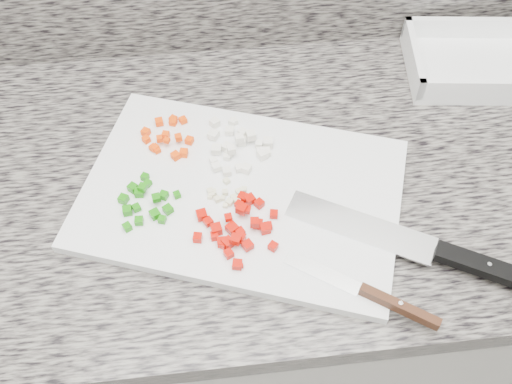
# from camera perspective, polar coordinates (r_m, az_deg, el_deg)

# --- Properties ---
(cabinet) EXTENTS (3.92, 0.62, 0.86)m
(cabinet) POSITION_cam_1_polar(r_m,az_deg,el_deg) (1.31, -0.90, -10.47)
(cabinet) COLOR silver
(cabinet) RESTS_ON ground
(countertop) EXTENTS (3.96, 0.64, 0.04)m
(countertop) POSITION_cam_1_polar(r_m,az_deg,el_deg) (0.93, -1.26, 1.66)
(countertop) COLOR slate
(countertop) RESTS_ON cabinet
(cutting_board) EXTENTS (0.56, 0.46, 0.02)m
(cutting_board) POSITION_cam_1_polar(r_m,az_deg,el_deg) (0.87, -1.45, -0.15)
(cutting_board) COLOR white
(cutting_board) RESTS_ON countertop
(carrot_pile) EXTENTS (0.09, 0.10, 0.02)m
(carrot_pile) POSITION_cam_1_polar(r_m,az_deg,el_deg) (0.94, -8.86, 5.42)
(carrot_pile) COLOR #FF4505
(carrot_pile) RESTS_ON cutting_board
(onion_pile) EXTENTS (0.10, 0.12, 0.02)m
(onion_pile) POSITION_cam_1_polar(r_m,az_deg,el_deg) (0.91, -1.88, 4.71)
(onion_pile) COLOR white
(onion_pile) RESTS_ON cutting_board
(green_pepper_pile) EXTENTS (0.09, 0.10, 0.02)m
(green_pepper_pile) POSITION_cam_1_polar(r_m,az_deg,el_deg) (0.86, -11.08, -0.97)
(green_pepper_pile) COLOR #1A7B0B
(green_pepper_pile) RESTS_ON cutting_board
(red_pepper_pile) EXTENTS (0.13, 0.13, 0.02)m
(red_pepper_pile) POSITION_cam_1_polar(r_m,az_deg,el_deg) (0.82, -1.91, -3.65)
(red_pepper_pile) COLOR #BF0C02
(red_pepper_pile) RESTS_ON cutting_board
(garlic_pile) EXTENTS (0.06, 0.06, 0.01)m
(garlic_pile) POSITION_cam_1_polar(r_m,az_deg,el_deg) (0.86, -3.01, -0.30)
(garlic_pile) COLOR beige
(garlic_pile) RESTS_ON cutting_board
(chef_knife) EXTENTS (0.33, 0.21, 0.02)m
(chef_knife) POSITION_cam_1_polar(r_m,az_deg,el_deg) (0.84, 18.09, -5.83)
(chef_knife) COLOR silver
(chef_knife) RESTS_ON cutting_board
(paring_knife) EXTENTS (0.19, 0.14, 0.02)m
(paring_knife) POSITION_cam_1_polar(r_m,az_deg,el_deg) (0.78, 12.20, -10.29)
(paring_knife) COLOR silver
(paring_knife) RESTS_ON cutting_board
(tray) EXTENTS (0.27, 0.21, 0.05)m
(tray) POSITION_cam_1_polar(r_m,az_deg,el_deg) (1.13, 21.22, 11.89)
(tray) COLOR white
(tray) RESTS_ON countertop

